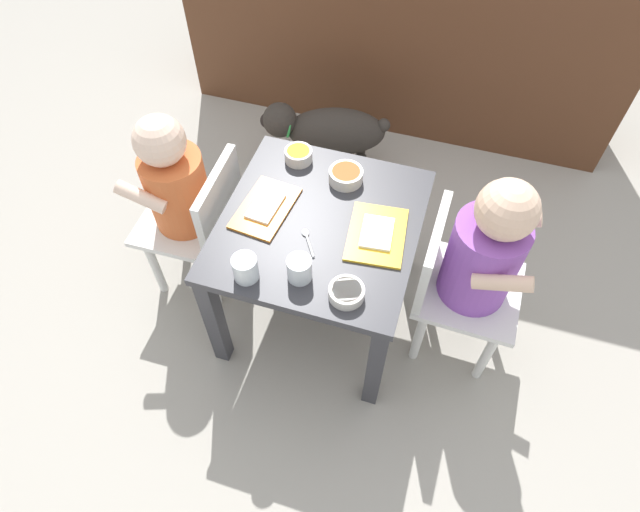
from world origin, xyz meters
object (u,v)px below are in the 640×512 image
(water_cup_left, at_px, (299,270))
(seated_child_right, at_px, (480,257))
(food_tray_left, at_px, (265,208))
(food_tray_right, at_px, (377,235))
(cereal_bowl_right_side, at_px, (298,155))
(water_cup_right, at_px, (246,269))
(veggie_bowl_far, at_px, (346,292))
(dining_table, at_px, (320,240))
(dog, at_px, (327,131))
(cereal_bowl_left_side, at_px, (346,175))
(spoon_by_left_tray, at_px, (308,239))
(seated_child_left, at_px, (180,189))

(water_cup_left, bearing_deg, seated_child_right, 25.48)
(food_tray_left, height_order, food_tray_right, same)
(food_tray_right, relative_size, cereal_bowl_right_side, 2.64)
(water_cup_right, distance_m, veggie_bowl_far, 0.26)
(food_tray_left, bearing_deg, water_cup_right, -80.99)
(dining_table, xyz_separation_m, water_cup_left, (0.01, -0.19, 0.11))
(water_cup_right, bearing_deg, dog, 93.33)
(water_cup_right, bearing_deg, cereal_bowl_left_side, 69.74)
(water_cup_left, relative_size, veggie_bowl_far, 0.75)
(dining_table, xyz_separation_m, water_cup_right, (-0.12, -0.22, 0.11))
(food_tray_left, xyz_separation_m, water_cup_left, (0.16, -0.18, 0.02))
(cereal_bowl_left_side, bearing_deg, food_tray_left, -136.18)
(dog, xyz_separation_m, water_cup_left, (0.18, -0.82, 0.27))
(spoon_by_left_tray, bearing_deg, food_tray_left, 155.08)
(veggie_bowl_far, distance_m, spoon_by_left_tray, 0.20)
(water_cup_left, bearing_deg, water_cup_right, -163.45)
(water_cup_left, distance_m, cereal_bowl_left_side, 0.36)
(dining_table, height_order, seated_child_left, seated_child_left)
(cereal_bowl_right_side, xyz_separation_m, veggie_bowl_far, (0.26, -0.42, -0.00))
(dining_table, distance_m, water_cup_left, 0.22)
(seated_child_right, height_order, food_tray_right, seated_child_right)
(seated_child_right, relative_size, water_cup_left, 10.51)
(food_tray_right, height_order, water_cup_right, water_cup_right)
(seated_child_right, distance_m, spoon_by_left_tray, 0.45)
(dog, relative_size, cereal_bowl_right_side, 5.84)
(water_cup_left, height_order, spoon_by_left_tray, water_cup_left)
(seated_child_left, height_order, food_tray_left, seated_child_left)
(food_tray_right, distance_m, cereal_bowl_left_side, 0.22)
(cereal_bowl_left_side, bearing_deg, veggie_bowl_far, -74.08)
(food_tray_left, distance_m, veggie_bowl_far, 0.35)
(seated_child_left, distance_m, food_tray_right, 0.59)
(dog, bearing_deg, seated_child_right, -45.89)
(dog, relative_size, water_cup_right, 6.98)
(seated_child_right, height_order, cereal_bowl_right_side, seated_child_right)
(seated_child_right, bearing_deg, dog, 134.11)
(food_tray_right, distance_m, water_cup_right, 0.36)
(seated_child_left, xyz_separation_m, cereal_bowl_left_side, (0.45, 0.16, 0.04))
(dining_table, bearing_deg, seated_child_left, 178.27)
(cereal_bowl_left_side, bearing_deg, dining_table, -97.93)
(cereal_bowl_left_side, bearing_deg, water_cup_right, -110.26)
(food_tray_right, distance_m, spoon_by_left_tray, 0.18)
(seated_child_right, relative_size, cereal_bowl_right_side, 8.52)
(seated_child_right, height_order, cereal_bowl_left_side, seated_child_right)
(water_cup_left, distance_m, spoon_by_left_tray, 0.12)
(water_cup_right, xyz_separation_m, spoon_by_left_tray, (0.11, 0.15, -0.03))
(seated_child_left, bearing_deg, seated_child_right, 0.18)
(food_tray_left, relative_size, veggie_bowl_far, 2.49)
(water_cup_left, xyz_separation_m, spoon_by_left_tray, (-0.02, 0.12, -0.03))
(dining_table, height_order, water_cup_right, water_cup_right)
(dog, height_order, food_tray_left, food_tray_left)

